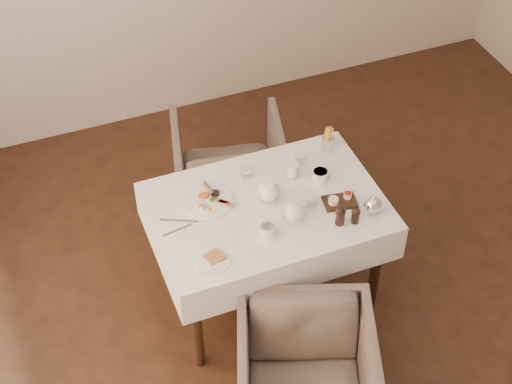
{
  "coord_description": "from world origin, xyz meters",
  "views": [
    {
      "loc": [
        -1.69,
        -2.31,
        3.79
      ],
      "look_at": [
        -0.56,
        0.58,
        0.82
      ],
      "focal_mm": 55.0,
      "sensor_mm": 36.0,
      "label": 1
    }
  ],
  "objects": [
    {
      "name": "armchair_near",
      "position": [
        -0.63,
        -0.3,
        0.32
      ],
      "size": [
        0.89,
        0.91,
        0.65
      ],
      "primitive_type": "imported",
      "rotation": [
        0.0,
        0.0,
        -0.35
      ],
      "color": "brown",
      "rests_on": "ground"
    },
    {
      "name": "teacup_far",
      "position": [
        -0.16,
        0.6,
        0.79
      ],
      "size": [
        0.14,
        0.14,
        0.07
      ],
      "rotation": [
        0.0,
        0.0,
        -0.41
      ],
      "color": "white",
      "rests_on": "table"
    },
    {
      "name": "teacup_near",
      "position": [
        -0.6,
        0.31,
        0.78
      ],
      "size": [
        0.13,
        0.13,
        0.06
      ],
      "rotation": [
        0.0,
        0.0,
        -0.07
      ],
      "color": "white",
      "rests_on": "table"
    },
    {
      "name": "glass_mid",
      "position": [
        -0.29,
        0.43,
        0.8
      ],
      "size": [
        0.08,
        0.08,
        0.09
      ],
      "primitive_type": "cylinder",
      "rotation": [
        0.0,
        0.0,
        0.31
      ],
      "color": "silver",
      "rests_on": "table"
    },
    {
      "name": "glass_left",
      "position": [
        -0.54,
        0.78,
        0.8
      ],
      "size": [
        0.08,
        0.08,
        0.1
      ],
      "primitive_type": "cylinder",
      "rotation": [
        0.0,
        0.0,
        0.2
      ],
      "color": "silver",
      "rests_on": "table"
    },
    {
      "name": "condiment_board",
      "position": [
        -0.14,
        0.39,
        0.77
      ],
      "size": [
        0.2,
        0.15,
        0.05
      ],
      "rotation": [
        0.0,
        0.0,
        -0.16
      ],
      "color": "black",
      "rests_on": "table"
    },
    {
      "name": "cutlery_knife",
      "position": [
        -1.03,
        0.52,
        0.76
      ],
      "size": [
        0.17,
        0.04,
        0.0
      ],
      "primitive_type": "cube",
      "rotation": [
        0.0,
        0.0,
        1.74
      ],
      "color": "silver",
      "rests_on": "table"
    },
    {
      "name": "creamer",
      "position": [
        -0.29,
        0.69,
        0.8
      ],
      "size": [
        0.08,
        0.08,
        0.08
      ],
      "primitive_type": "cylinder",
      "rotation": [
        0.0,
        0.0,
        -0.22
      ],
      "color": "white",
      "rests_on": "table"
    },
    {
      "name": "pepper_mill_right",
      "position": [
        -0.12,
        0.23,
        0.81
      ],
      "size": [
        0.07,
        0.07,
        0.1
      ],
      "primitive_type": null,
      "rotation": [
        0.0,
        0.0,
        0.39
      ],
      "color": "black",
      "rests_on": "table"
    },
    {
      "name": "glass_right",
      "position": [
        -0.2,
        0.78,
        0.8
      ],
      "size": [
        0.07,
        0.07,
        0.1
      ],
      "primitive_type": "cylinder",
      "rotation": [
        0.0,
        0.0,
        0.01
      ],
      "color": "silver",
      "rests_on": "table"
    },
    {
      "name": "side_plate",
      "position": [
        -0.93,
        0.24,
        0.76
      ],
      "size": [
        0.19,
        0.19,
        0.02
      ],
      "rotation": [
        0.0,
        0.0,
        0.13
      ],
      "color": "white",
      "rests_on": "table"
    },
    {
      "name": "fries_cup",
      "position": [
        -0.0,
        0.83,
        0.83
      ],
      "size": [
        0.08,
        0.08,
        0.17
      ],
      "rotation": [
        0.0,
        0.0,
        0.03
      ],
      "color": "silver",
      "rests_on": "table"
    },
    {
      "name": "pepper_mill_left",
      "position": [
        -0.2,
        0.25,
        0.81
      ],
      "size": [
        0.06,
        0.06,
        0.12
      ],
      "primitive_type": null,
      "rotation": [
        0.0,
        0.0,
        -0.11
      ],
      "color": "black",
      "rests_on": "table"
    },
    {
      "name": "armchair_far",
      "position": [
        -0.46,
        1.31,
        0.33
      ],
      "size": [
        0.86,
        0.87,
        0.66
      ],
      "primitive_type": "imported",
      "rotation": [
        0.0,
        0.0,
        2.9
      ],
      "color": "brown",
      "rests_on": "ground"
    },
    {
      "name": "cutlery_fork",
      "position": [
        -1.0,
        0.58,
        0.76
      ],
      "size": [
        0.2,
        0.11,
        0.0
      ],
      "primitive_type": "cube",
      "rotation": [
        0.0,
        0.0,
        1.12
      ],
      "color": "silver",
      "rests_on": "table"
    },
    {
      "name": "table",
      "position": [
        -0.52,
        0.52,
        0.64
      ],
      "size": [
        1.28,
        0.88,
        0.75
      ],
      "color": "black",
      "rests_on": "ground"
    },
    {
      "name": "teapot_centre",
      "position": [
        -0.49,
        0.56,
        0.82
      ],
      "size": [
        0.2,
        0.17,
        0.14
      ],
      "primitive_type": null,
      "rotation": [
        0.0,
        0.0,
        0.24
      ],
      "color": "white",
      "rests_on": "table"
    },
    {
      "name": "breakfast_plate",
      "position": [
        -0.81,
        0.66,
        0.76
      ],
      "size": [
        0.28,
        0.28,
        0.03
      ],
      "rotation": [
        0.0,
        0.0,
        -0.23
      ],
      "color": "white",
      "rests_on": "table"
    },
    {
      "name": "teapot_front",
      "position": [
        -0.42,
        0.37,
        0.82
      ],
      "size": [
        0.16,
        0.12,
        0.13
      ],
      "primitive_type": null,
      "rotation": [
        0.0,
        0.0,
        -0.01
      ],
      "color": "white",
      "rests_on": "table"
    },
    {
      "name": "silver_pot",
      "position": [
        -0.0,
        0.26,
        0.82
      ],
      "size": [
        0.13,
        0.12,
        0.13
      ],
      "primitive_type": null,
      "rotation": [
        0.0,
        0.0,
        -0.22
      ],
      "color": "white",
      "rests_on": "table"
    }
  ]
}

